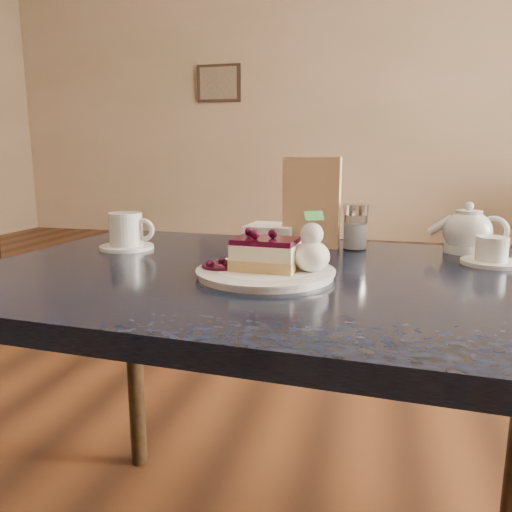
% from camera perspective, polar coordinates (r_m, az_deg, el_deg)
% --- Properties ---
extents(main_table, '(1.17, 0.82, 0.70)m').
position_cam_1_polar(main_table, '(0.94, 1.90, -6.02)').
color(main_table, black).
rests_on(main_table, ground).
extents(dessert_plate, '(0.24, 0.24, 0.01)m').
position_cam_1_polar(dessert_plate, '(0.88, 1.09, -1.94)').
color(dessert_plate, white).
rests_on(dessert_plate, main_table).
extents(cheesecake_slice, '(0.12, 0.09, 0.06)m').
position_cam_1_polar(cheesecake_slice, '(0.87, 1.10, 0.21)').
color(cheesecake_slice, '#DCA753').
rests_on(cheesecake_slice, dessert_plate).
extents(whipped_cream, '(0.06, 0.06, 0.06)m').
position_cam_1_polar(whipped_cream, '(0.86, 6.36, -0.01)').
color(whipped_cream, white).
rests_on(whipped_cream, dessert_plate).
extents(berry_sauce, '(0.07, 0.07, 0.01)m').
position_cam_1_polar(berry_sauce, '(0.90, -3.85, -1.09)').
color(berry_sauce, black).
rests_on(berry_sauce, dessert_plate).
extents(coffee_set, '(0.13, 0.12, 0.08)m').
position_cam_1_polar(coffee_set, '(1.17, -14.52, 2.58)').
color(coffee_set, white).
rests_on(coffee_set, main_table).
extents(tea_set, '(0.18, 0.23, 0.10)m').
position_cam_1_polar(tea_set, '(1.16, 23.40, 2.10)').
color(tea_set, white).
rests_on(tea_set, main_table).
extents(menu_card, '(0.13, 0.04, 0.21)m').
position_cam_1_polar(menu_card, '(1.15, 6.34, 6.06)').
color(menu_card, beige).
rests_on(menu_card, main_table).
extents(sugar_shaker, '(0.06, 0.06, 0.10)m').
position_cam_1_polar(sugar_shaker, '(1.14, 11.30, 3.34)').
color(sugar_shaker, white).
rests_on(sugar_shaker, main_table).
extents(napkin_stack, '(0.12, 0.12, 0.05)m').
position_cam_1_polar(napkin_stack, '(1.20, 1.85, 2.51)').
color(napkin_stack, white).
rests_on(napkin_stack, main_table).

